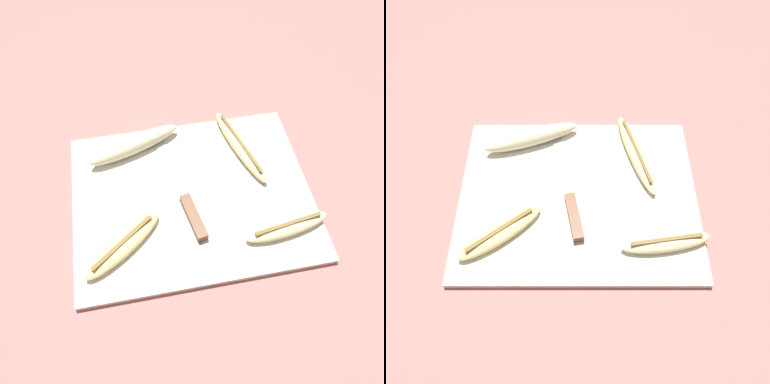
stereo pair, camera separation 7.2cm
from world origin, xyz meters
TOP-DOWN VIEW (x-y plane):
  - ground_plane at (0.00, 0.00)m, footprint 4.00×4.00m
  - cutting_board at (0.00, 0.00)m, footprint 0.46×0.36m
  - knife at (-0.01, -0.03)m, footprint 0.07×0.25m
  - banana_soft_right at (0.16, -0.11)m, footprint 0.17×0.06m
  - banana_mellow_near at (0.12, 0.09)m, footprint 0.09×0.21m
  - banana_pale_long at (-0.10, 0.13)m, footprint 0.20×0.10m
  - banana_golden_short at (-0.14, -0.09)m, footprint 0.16×0.14m

SIDE VIEW (x-z plane):
  - ground_plane at x=0.00m, z-range 0.00..0.00m
  - cutting_board at x=0.00m, z-range 0.00..0.01m
  - knife at x=-0.01m, z-range 0.01..0.03m
  - banana_mellow_near at x=0.12m, z-range 0.01..0.03m
  - banana_soft_right at x=0.16m, z-range 0.01..0.04m
  - banana_golden_short at x=-0.14m, z-range 0.01..0.04m
  - banana_pale_long at x=-0.10m, z-range 0.01..0.05m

